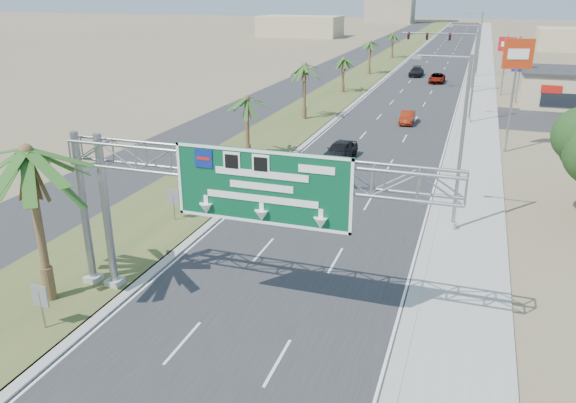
# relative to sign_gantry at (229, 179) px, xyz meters

# --- Properties ---
(road) EXTENTS (12.00, 300.00, 0.02)m
(road) POSITION_rel_sign_gantry_xyz_m (1.06, 100.07, -6.05)
(road) COLOR #28282B
(road) RESTS_ON ground
(sidewalk_right) EXTENTS (4.00, 300.00, 0.10)m
(sidewalk_right) POSITION_rel_sign_gantry_xyz_m (9.56, 100.07, -6.01)
(sidewalk_right) COLOR #9E9B93
(sidewalk_right) RESTS_ON ground
(median_grass) EXTENTS (7.00, 300.00, 0.12)m
(median_grass) POSITION_rel_sign_gantry_xyz_m (-8.94, 100.07, -6.00)
(median_grass) COLOR #425626
(median_grass) RESTS_ON ground
(opposing_road) EXTENTS (8.00, 300.00, 0.02)m
(opposing_road) POSITION_rel_sign_gantry_xyz_m (-15.94, 100.07, -6.05)
(opposing_road) COLOR #28282B
(opposing_road) RESTS_ON ground
(sign_gantry) EXTENTS (16.75, 1.24, 7.50)m
(sign_gantry) POSITION_rel_sign_gantry_xyz_m (0.00, 0.00, 0.00)
(sign_gantry) COLOR gray
(sign_gantry) RESTS_ON ground
(palm_near) EXTENTS (5.70, 5.70, 8.35)m
(palm_near) POSITION_rel_sign_gantry_xyz_m (-8.14, -1.93, 0.87)
(palm_near) COLOR brown
(palm_near) RESTS_ON ground
(palm_row_b) EXTENTS (3.99, 3.99, 5.95)m
(palm_row_b) POSITION_rel_sign_gantry_xyz_m (-8.44, 22.07, -1.16)
(palm_row_b) COLOR brown
(palm_row_b) RESTS_ON ground
(palm_row_c) EXTENTS (3.99, 3.99, 6.75)m
(palm_row_c) POSITION_rel_sign_gantry_xyz_m (-8.44, 38.07, -0.39)
(palm_row_c) COLOR brown
(palm_row_c) RESTS_ON ground
(palm_row_d) EXTENTS (3.99, 3.99, 5.45)m
(palm_row_d) POSITION_rel_sign_gantry_xyz_m (-8.44, 56.07, -1.64)
(palm_row_d) COLOR brown
(palm_row_d) RESTS_ON ground
(palm_row_e) EXTENTS (3.99, 3.99, 6.15)m
(palm_row_e) POSITION_rel_sign_gantry_xyz_m (-8.44, 75.07, -0.97)
(palm_row_e) COLOR brown
(palm_row_e) RESTS_ON ground
(palm_row_f) EXTENTS (3.99, 3.99, 5.75)m
(palm_row_f) POSITION_rel_sign_gantry_xyz_m (-8.44, 100.07, -1.35)
(palm_row_f) COLOR brown
(palm_row_f) RESTS_ON ground
(streetlight_near) EXTENTS (3.27, 0.44, 10.00)m
(streetlight_near) POSITION_rel_sign_gantry_xyz_m (8.36, 12.07, -1.36)
(streetlight_near) COLOR gray
(streetlight_near) RESTS_ON ground
(streetlight_mid) EXTENTS (3.27, 0.44, 10.00)m
(streetlight_mid) POSITION_rel_sign_gantry_xyz_m (8.36, 42.07, -1.36)
(streetlight_mid) COLOR gray
(streetlight_mid) RESTS_ON ground
(streetlight_far) EXTENTS (3.27, 0.44, 10.00)m
(streetlight_far) POSITION_rel_sign_gantry_xyz_m (8.36, 78.07, -1.36)
(streetlight_far) COLOR gray
(streetlight_far) RESTS_ON ground
(signal_mast) EXTENTS (10.28, 0.71, 8.00)m
(signal_mast) POSITION_rel_sign_gantry_xyz_m (6.23, 62.05, -1.21)
(signal_mast) COLOR gray
(signal_mast) RESTS_ON ground
(median_signback_a) EXTENTS (0.75, 0.08, 2.08)m
(median_signback_a) POSITION_rel_sign_gantry_xyz_m (-6.74, -3.93, -4.61)
(median_signback_a) COLOR gray
(median_signback_a) RESTS_ON ground
(median_signback_b) EXTENTS (0.75, 0.08, 2.08)m
(median_signback_b) POSITION_rel_sign_gantry_xyz_m (-7.44, 8.07, -4.61)
(median_signback_b) COLOR gray
(median_signback_b) RESTS_ON ground
(building_distant_left) EXTENTS (24.00, 14.00, 6.00)m
(building_distant_left) POSITION_rel_sign_gantry_xyz_m (-43.94, 150.07, -3.06)
(building_distant_left) COLOR tan
(building_distant_left) RESTS_ON ground
(car_left_lane) EXTENTS (2.42, 4.80, 1.57)m
(car_left_lane) POSITION_rel_sign_gantry_xyz_m (-1.10, 24.24, -5.27)
(car_left_lane) COLOR black
(car_left_lane) RESTS_ON ground
(car_mid_lane) EXTENTS (1.51, 3.99, 1.30)m
(car_mid_lane) POSITION_rel_sign_gantry_xyz_m (2.40, 39.67, -5.41)
(car_mid_lane) COLOR maroon
(car_mid_lane) RESTS_ON ground
(car_right_lane) EXTENTS (2.24, 4.85, 1.35)m
(car_right_lane) POSITION_rel_sign_gantry_xyz_m (3.06, 69.54, -5.38)
(car_right_lane) COLOR gray
(car_right_lane) RESTS_ON ground
(car_far) EXTENTS (2.16, 5.06, 1.45)m
(car_far) POSITION_rel_sign_gantry_xyz_m (-0.68, 75.39, -5.33)
(car_far) COLOR black
(car_far) RESTS_ON ground
(pole_sign_red_near) EXTENTS (2.40, 0.85, 9.68)m
(pole_sign_red_near) POSITION_rel_sign_gantry_xyz_m (11.91, 31.20, 1.61)
(pole_sign_red_near) COLOR gray
(pole_sign_red_near) RESTS_ON ground
(pole_sign_blue) EXTENTS (2.02, 0.50, 7.05)m
(pole_sign_blue) POSITION_rel_sign_gantry_xyz_m (13.74, 55.61, -0.95)
(pole_sign_blue) COLOR gray
(pole_sign_blue) RESTS_ON ground
(pole_sign_red_far) EXTENTS (2.16, 1.08, 7.72)m
(pole_sign_red_far) POSITION_rel_sign_gantry_xyz_m (12.09, 60.79, 0.01)
(pole_sign_red_far) COLOR gray
(pole_sign_red_far) RESTS_ON ground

